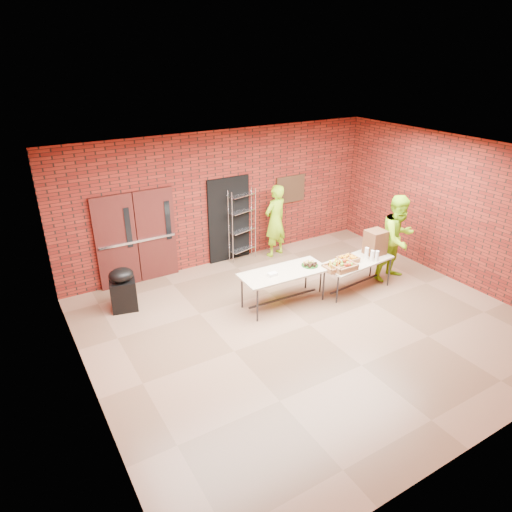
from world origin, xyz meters
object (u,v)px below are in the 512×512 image
at_px(volunteer_woman, 275,221).
at_px(table_right, 357,263).
at_px(coffee_dispenser, 375,242).
at_px(covered_grill, 123,289).
at_px(table_left, 284,274).
at_px(volunteer_man, 397,238).
at_px(wire_rack, 242,225).

bearing_deg(volunteer_woman, table_right, 87.73).
bearing_deg(volunteer_woman, coffee_dispenser, 100.69).
bearing_deg(covered_grill, table_left, -13.93).
xyz_separation_m(covered_grill, volunteer_woman, (4.09, 0.69, 0.46)).
bearing_deg(covered_grill, volunteer_woman, 22.86).
distance_m(coffee_dispenser, volunteer_woman, 2.60).
bearing_deg(volunteer_man, table_left, 169.55).
height_order(table_left, table_right, table_left).
distance_m(wire_rack, coffee_dispenser, 3.22).
xyz_separation_m(wire_rack, covered_grill, (-3.26, -0.91, -0.45)).
bearing_deg(table_left, wire_rack, 83.15).
relative_size(table_left, coffee_dispenser, 3.37).
height_order(table_left, volunteer_man, volunteer_man).
relative_size(table_right, volunteer_woman, 0.93).
height_order(covered_grill, volunteer_man, volunteer_man).
bearing_deg(wire_rack, volunteer_man, -61.89).
height_order(table_right, covered_grill, covered_grill).
bearing_deg(volunteer_woman, covered_grill, -4.51).
bearing_deg(wire_rack, volunteer_woman, -29.02).
xyz_separation_m(table_left, coffee_dispenser, (2.30, -0.19, 0.27)).
bearing_deg(table_right, table_left, 165.69).
height_order(covered_grill, volunteer_woman, volunteer_woman).
height_order(volunteer_woman, volunteer_man, volunteer_man).
height_order(wire_rack, coffee_dispenser, wire_rack).
relative_size(wire_rack, volunteer_man, 0.91).
bearing_deg(coffee_dispenser, table_left, 175.25).
bearing_deg(table_left, coffee_dispenser, -2.61).
relative_size(table_left, covered_grill, 2.01).
bearing_deg(wire_rack, covered_grill, -178.51).
xyz_separation_m(table_left, covered_grill, (-2.88, 1.48, -0.23)).
xyz_separation_m(wire_rack, table_left, (-0.38, -2.39, -0.22)).
bearing_deg(table_right, wire_rack, 111.34).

